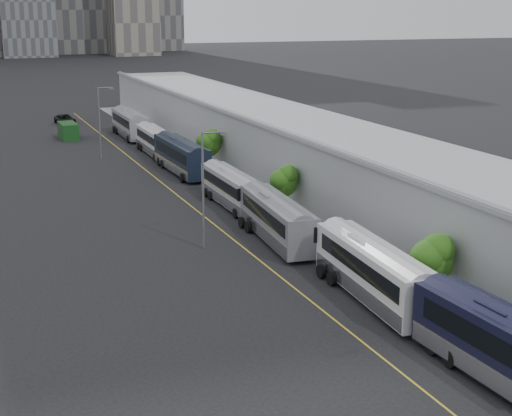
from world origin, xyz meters
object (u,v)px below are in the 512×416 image
bus_3 (277,223)px  bus_6 (155,143)px  shipping_container (68,131)px  bus_4 (232,191)px  bus_7 (130,126)px  bus_5 (182,159)px  suv (65,119)px  bus_2 (374,276)px  street_lamp_far (101,118)px  street_lamp_near (205,182)px

bus_3 → bus_6: bus_3 is taller
shipping_container → bus_6: bearing=-63.7°
bus_4 → bus_7: size_ratio=0.90×
bus_4 → bus_5: bearing=91.0°
bus_5 → bus_7: bus_5 is taller
bus_3 → suv: (-6.56, 73.63, -0.79)m
bus_4 → bus_5: 16.64m
bus_2 → bus_4: bus_2 is taller
street_lamp_far → shipping_container: bearing=95.9°
bus_6 → street_lamp_near: size_ratio=1.30×
street_lamp_far → suv: street_lamp_far is taller
bus_5 → street_lamp_far: size_ratio=1.51×
bus_3 → bus_7: bus_7 is taller
bus_5 → bus_4: bearing=-90.3°
suv → bus_7: bearing=-72.6°
bus_5 → bus_6: bus_5 is taller
bus_3 → bus_4: bearing=92.0°
street_lamp_near → bus_5: bearing=77.7°
bus_2 → bus_4: size_ratio=1.12×
suv → street_lamp_far: bearing=-95.0°
bus_4 → shipping_container: bearing=101.2°
bus_4 → bus_5: size_ratio=0.88×
bus_3 → street_lamp_far: bearing=103.4°
bus_4 → shipping_container: size_ratio=2.26×
bus_5 → street_lamp_near: 29.57m
bus_3 → bus_7: bearing=94.0°
bus_6 → bus_7: size_ratio=0.90×
bus_2 → shipping_container: size_ratio=2.53×
bus_7 → street_lamp_far: size_ratio=1.49×
bus_7 → shipping_container: bearing=170.2°
bus_2 → street_lamp_far: street_lamp_far is taller
shipping_container → suv: bearing=82.5°
bus_3 → shipping_container: bus_3 is taller
bus_4 → suv: 61.62m
bus_3 → shipping_container: (-8.25, 58.34, -0.40)m
bus_2 → bus_3: 14.42m
bus_2 → bus_6: bearing=94.2°
bus_3 → bus_5: (0.34, 29.06, 0.09)m
bus_5 → bus_3: bearing=-91.7°
bus_3 → street_lamp_far: (-6.48, 41.29, 3.61)m
bus_6 → bus_2: bearing=-89.2°
bus_4 → street_lamp_near: size_ratio=1.29×
bus_3 → street_lamp_near: bearing=-179.4°
street_lamp_near → bus_3: bearing=-3.9°
street_lamp_far → bus_5: bearing=-60.9°
street_lamp_near → suv: bearing=90.5°
bus_3 → suv: bus_3 is taller
bus_3 → shipping_container: bearing=102.5°
street_lamp_far → bus_3: bearing=-81.1°
bus_3 → suv: size_ratio=2.29×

